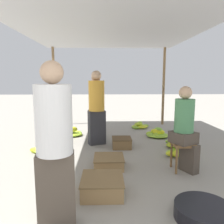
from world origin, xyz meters
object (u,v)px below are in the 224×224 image
at_px(banana_pile_right_2, 177,142).
at_px(banana_pile_left_1, 73,133).
at_px(basin_black, 204,212).
at_px(banana_pile_right_1, 177,151).
at_px(crate_near, 109,162).
at_px(banana_pile_right_3, 157,134).
at_px(crate_mid, 102,186).
at_px(vendor_foreground, 55,144).
at_px(banana_pile_right_0, 140,126).
at_px(shopper_walking_mid, 97,107).
at_px(shopper_walking_far, 96,106).
at_px(banana_pile_left_0, 47,149).
at_px(stool, 183,148).
at_px(vendor_seated, 185,127).
at_px(banana_pile_left_2, 62,127).
at_px(crate_far, 122,143).

bearing_deg(banana_pile_right_2, banana_pile_left_1, 157.35).
height_order(basin_black, banana_pile_right_1, banana_pile_right_1).
bearing_deg(crate_near, banana_pile_right_3, 56.15).
bearing_deg(crate_mid, basin_black, -27.16).
height_order(vendor_foreground, banana_pile_right_0, vendor_foreground).
relative_size(vendor_foreground, banana_pile_right_1, 3.17).
bearing_deg(basin_black, banana_pile_right_2, 77.87).
bearing_deg(shopper_walking_mid, banana_pile_right_2, -8.65).
bearing_deg(shopper_walking_far, banana_pile_right_0, 43.80).
bearing_deg(crate_mid, banana_pile_right_0, 74.21).
distance_m(banana_pile_left_1, banana_pile_right_0, 2.08).
xyz_separation_m(banana_pile_left_0, banana_pile_right_2, (2.74, 0.27, 0.04)).
bearing_deg(stool, shopper_walking_far, 127.57).
bearing_deg(banana_pile_right_2, vendor_seated, -104.09).
bearing_deg(stool, banana_pile_right_0, 93.75).
relative_size(banana_pile_right_2, shopper_walking_far, 0.35).
relative_size(vendor_foreground, vendor_seated, 1.20).
height_order(stool, banana_pile_right_0, stool).
relative_size(vendor_seated, banana_pile_right_0, 2.22).
height_order(stool, shopper_walking_far, shopper_walking_far).
height_order(vendor_foreground, shopper_walking_far, vendor_foreground).
bearing_deg(shopper_walking_mid, banana_pile_right_0, 52.81).
xyz_separation_m(crate_mid, shopper_walking_far, (-0.18, 2.60, 0.71)).
relative_size(vendor_seated, banana_pile_left_0, 1.89).
xyz_separation_m(banana_pile_left_2, crate_mid, (1.23, -3.63, 0.03)).
height_order(banana_pile_left_2, shopper_walking_far, shopper_walking_far).
bearing_deg(banana_pile_right_3, banana_pile_left_2, 161.20).
bearing_deg(banana_pile_right_2, banana_pile_left_0, -174.28).
relative_size(banana_pile_left_0, banana_pile_left_1, 1.37).
xyz_separation_m(vendor_foreground, shopper_walking_mid, (0.29, 2.79, 0.01)).
relative_size(banana_pile_left_2, banana_pile_right_3, 0.95).
relative_size(banana_pile_right_0, crate_mid, 1.13).
distance_m(vendor_seated, crate_far, 1.64).
height_order(crate_near, crate_far, crate_far).
distance_m(vendor_foreground, banana_pile_left_1, 3.63).
relative_size(banana_pile_left_0, banana_pile_right_1, 1.39).
height_order(banana_pile_left_1, crate_mid, banana_pile_left_1).
xyz_separation_m(vendor_foreground, banana_pile_left_1, (-0.37, 3.53, -0.77)).
xyz_separation_m(vendor_seated, banana_pile_right_0, (-0.22, 3.12, -0.65)).
height_order(banana_pile_right_1, crate_mid, banana_pile_right_1).
bearing_deg(banana_pile_right_2, vendor_foreground, -129.07).
bearing_deg(crate_near, banana_pile_left_0, 147.79).
distance_m(banana_pile_right_0, crate_far, 2.01).
height_order(vendor_seated, shopper_walking_far, shopper_walking_far).
relative_size(banana_pile_right_2, banana_pile_right_3, 0.98).
distance_m(crate_far, shopper_walking_far, 1.14).
xyz_separation_m(banana_pile_right_0, crate_mid, (-1.08, -3.80, 0.04)).
distance_m(banana_pile_right_1, shopper_walking_far, 2.14).
bearing_deg(crate_far, banana_pile_left_1, 139.94).
distance_m(banana_pile_left_0, banana_pile_right_0, 3.09).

